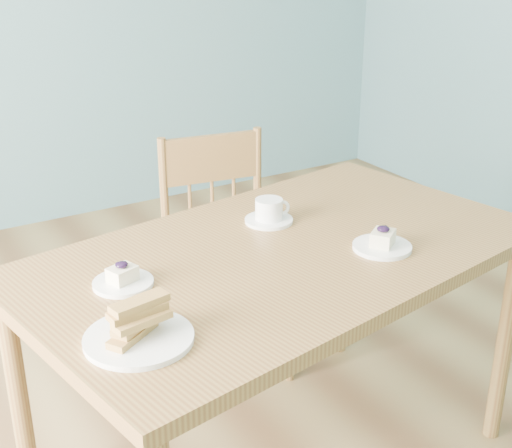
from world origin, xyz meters
The scene contains 7 objects.
room centered at (0.00, 0.00, 1.35)m, with size 5.01×5.01×2.71m.
dining_table centered at (0.15, -0.02, 0.72)m, with size 1.61×1.09×0.80m.
dining_chair centered at (0.31, 0.62, 0.47)m, with size 0.48×0.46×0.93m.
cheesecake_plate_near centered at (0.39, -0.17, 0.81)m, with size 0.17×0.17×0.07m.
cheesecake_plate_far centered at (-0.32, 0.01, 0.81)m, with size 0.16×0.16×0.07m.
coffee_cup centered at (0.22, 0.17, 0.83)m, with size 0.15×0.15×0.07m.
biscotti_plate centered at (-0.39, -0.26, 0.83)m, with size 0.25×0.25×0.10m.
Camera 1 is at (-0.88, -1.55, 1.65)m, focal length 50.00 mm.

